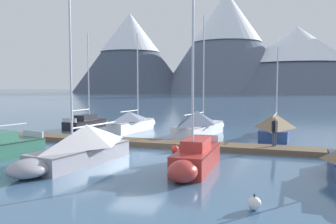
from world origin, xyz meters
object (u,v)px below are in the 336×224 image
object	(u,v)px
sailboat_mid_dock_starboard	(79,146)
sailboat_outer_slip	(195,158)
sailboat_mid_dock_port	(133,122)
sailboat_end_of_dock	(275,126)
sailboat_nearest_berth	(88,122)
mooring_buoy_channel_marker	(175,149)
person_on_dock	(275,130)
sailboat_far_berth	(200,124)
mooring_buoy_inner_mooring	(254,203)

from	to	relation	value
sailboat_mid_dock_starboard	sailboat_outer_slip	distance (m)	5.70
sailboat_mid_dock_port	sailboat_mid_dock_starboard	xyz separation A→B (m)	(2.07, -12.25, 0.05)
sailboat_outer_slip	sailboat_end_of_dock	size ratio (longest dim) A/B	1.03
sailboat_nearest_berth	sailboat_end_of_dock	world-z (taller)	sailboat_nearest_berth
sailboat_mid_dock_port	mooring_buoy_channel_marker	distance (m)	10.03
sailboat_mid_dock_starboard	sailboat_outer_slip	bearing A→B (deg)	1.02
sailboat_outer_slip	person_on_dock	world-z (taller)	sailboat_outer_slip
sailboat_nearest_berth	sailboat_mid_dock_port	world-z (taller)	sailboat_nearest_berth
sailboat_far_berth	person_on_dock	distance (m)	7.60
sailboat_nearest_berth	person_on_dock	world-z (taller)	sailboat_nearest_berth
sailboat_mid_dock_port	mooring_buoy_inner_mooring	bearing A→B (deg)	-57.51
sailboat_nearest_berth	sailboat_mid_dock_starboard	xyz separation A→B (m)	(6.83, -13.35, 0.35)
mooring_buoy_channel_marker	sailboat_end_of_dock	bearing A→B (deg)	55.13
sailboat_end_of_dock	sailboat_outer_slip	bearing A→B (deg)	-106.77
sailboat_nearest_berth	sailboat_end_of_dock	xyz separation A→B (m)	(16.14, -1.26, 0.32)
person_on_dock	mooring_buoy_channel_marker	bearing A→B (deg)	-159.56
sailboat_nearest_berth	sailboat_mid_dock_port	distance (m)	4.89
sailboat_mid_dock_starboard	mooring_buoy_inner_mooring	size ratio (longest dim) A/B	17.22
sailboat_mid_dock_port	sailboat_mid_dock_starboard	world-z (taller)	sailboat_mid_dock_starboard
sailboat_nearest_berth	person_on_dock	size ratio (longest dim) A/B	5.01
sailboat_end_of_dock	mooring_buoy_channel_marker	xyz separation A→B (m)	(-5.58, -8.00, -0.62)
person_on_dock	sailboat_outer_slip	bearing A→B (deg)	-119.94
sailboat_far_berth	sailboat_end_of_dock	bearing A→B (deg)	6.51
sailboat_mid_dock_port	mooring_buoy_channel_marker	xyz separation A→B (m)	(5.80, -8.16, -0.60)
sailboat_outer_slip	person_on_dock	distance (m)	6.97
person_on_dock	sailboat_mid_dock_port	bearing A→B (deg)	151.36
sailboat_far_berth	sailboat_outer_slip	bearing A→B (deg)	-80.39
person_on_dock	mooring_buoy_channel_marker	xyz separation A→B (m)	(-5.43, -2.02, -1.04)
sailboat_nearest_berth	sailboat_far_berth	distance (m)	10.78
sailboat_mid_dock_starboard	sailboat_end_of_dock	bearing A→B (deg)	52.41
mooring_buoy_channel_marker	sailboat_nearest_berth	bearing A→B (deg)	138.77
sailboat_outer_slip	sailboat_end_of_dock	world-z (taller)	sailboat_outer_slip
sailboat_mid_dock_starboard	mooring_buoy_inner_mooring	bearing A→B (deg)	-26.87
sailboat_mid_dock_port	sailboat_far_berth	distance (m)	5.90
sailboat_nearest_berth	mooring_buoy_channel_marker	bearing A→B (deg)	-41.23
sailboat_end_of_dock	mooring_buoy_inner_mooring	distance (m)	16.41
mooring_buoy_inner_mooring	mooring_buoy_channel_marker	bearing A→B (deg)	119.41
sailboat_outer_slip	mooring_buoy_channel_marker	distance (m)	4.46
sailboat_far_berth	sailboat_end_of_dock	xyz separation A→B (m)	(5.54, 0.63, -0.07)
sailboat_end_of_dock	mooring_buoy_inner_mooring	bearing A→B (deg)	-92.99
sailboat_mid_dock_starboard	mooring_buoy_channel_marker	world-z (taller)	sailboat_mid_dock_starboard
sailboat_far_berth	mooring_buoy_inner_mooring	size ratio (longest dim) A/B	18.47
sailboat_nearest_berth	mooring_buoy_channel_marker	xyz separation A→B (m)	(10.56, -9.26, -0.30)
sailboat_nearest_berth	sailboat_mid_dock_port	xyz separation A→B (m)	(4.76, -1.10, 0.30)
sailboat_mid_dock_port	sailboat_end_of_dock	distance (m)	11.38
mooring_buoy_inner_mooring	sailboat_end_of_dock	bearing A→B (deg)	87.01
sailboat_mid_dock_port	sailboat_mid_dock_starboard	distance (m)	12.42
sailboat_end_of_dock	sailboat_nearest_berth	bearing A→B (deg)	175.55
sailboat_end_of_dock	mooring_buoy_channel_marker	distance (m)	9.77
sailboat_mid_dock_port	person_on_dock	world-z (taller)	sailboat_mid_dock_port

